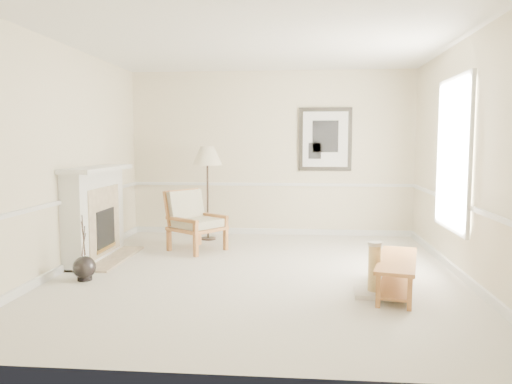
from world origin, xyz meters
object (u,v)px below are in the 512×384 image
armchair (193,218)px  bench (397,270)px  floor_vase (84,268)px  floor_lamp (207,158)px  scratching_post (374,279)px

armchair → bench: 3.36m
floor_vase → bench: 3.65m
armchair → floor_lamp: (0.08, 0.82, 0.89)m
armchair → bench: bearing=-89.5°
floor_vase → floor_lamp: size_ratio=0.50×
armchair → bench: (2.72, -1.95, -0.24)m
floor_vase → armchair: 2.06m
armchair → scratching_post: bearing=-94.4°
scratching_post → armchair: bearing=139.4°
floor_vase → armchair: bearing=63.1°
armchair → bench: size_ratio=0.73×
scratching_post → bench: bearing=28.8°
floor_vase → bench: bearing=-2.2°
bench → floor_lamp: bearing=133.6°
floor_vase → floor_lamp: floor_lamp is taller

